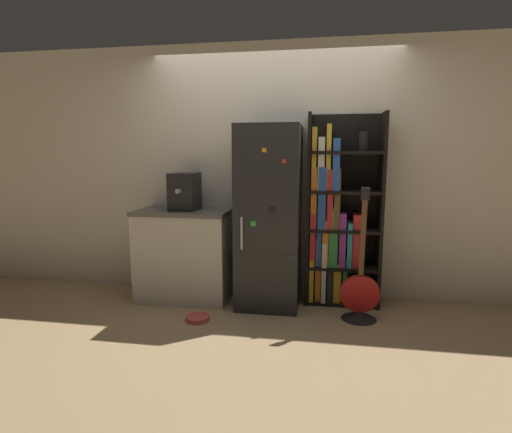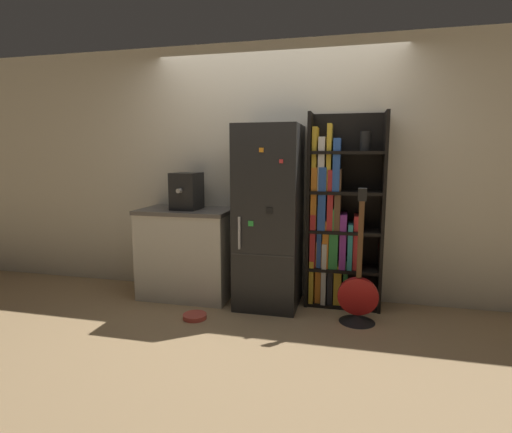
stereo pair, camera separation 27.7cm
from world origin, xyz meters
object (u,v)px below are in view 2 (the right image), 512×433
(espresso_machine, at_px, (187,191))
(pet_bowl, at_px, (195,316))
(bookshelf, at_px, (336,221))
(refrigerator, at_px, (269,217))
(guitar, at_px, (358,304))

(espresso_machine, xyz_separation_m, pet_bowl, (0.28, -0.55, -1.09))
(bookshelf, distance_m, espresso_machine, 1.53)
(refrigerator, relative_size, guitar, 1.45)
(bookshelf, bearing_deg, guitar, -62.09)
(bookshelf, height_order, espresso_machine, bookshelf)
(pet_bowl, bearing_deg, refrigerator, 42.33)
(bookshelf, bearing_deg, espresso_machine, -174.52)
(pet_bowl, bearing_deg, espresso_machine, 117.43)
(guitar, bearing_deg, pet_bowl, -169.45)
(refrigerator, bearing_deg, pet_bowl, -137.67)
(refrigerator, relative_size, bookshelf, 0.94)
(guitar, distance_m, pet_bowl, 1.47)
(refrigerator, distance_m, espresso_machine, 0.89)
(guitar, bearing_deg, bookshelf, 117.91)
(bookshelf, height_order, guitar, bookshelf)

